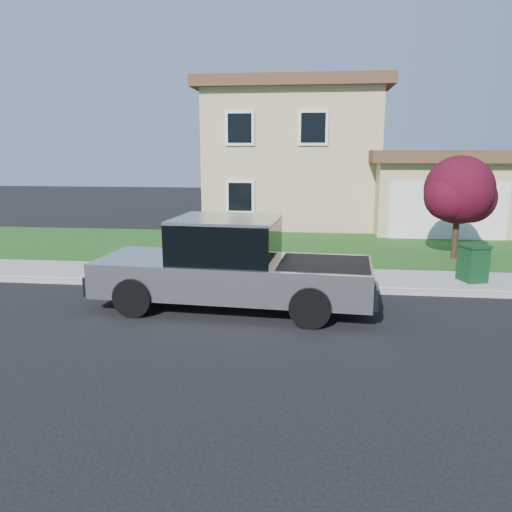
# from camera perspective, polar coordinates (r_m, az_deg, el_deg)

# --- Properties ---
(ground) EXTENTS (80.00, 80.00, 0.00)m
(ground) POSITION_cam_1_polar(r_m,az_deg,el_deg) (10.54, 0.02, -8.14)
(ground) COLOR black
(ground) RESTS_ON ground
(curb) EXTENTS (40.00, 0.20, 0.12)m
(curb) POSITION_cam_1_polar(r_m,az_deg,el_deg) (13.22, 5.82, -3.75)
(curb) COLOR gray
(curb) RESTS_ON ground
(sidewalk) EXTENTS (40.00, 2.00, 0.15)m
(sidewalk) POSITION_cam_1_polar(r_m,az_deg,el_deg) (14.28, 5.91, -2.51)
(sidewalk) COLOR gray
(sidewalk) RESTS_ON ground
(lawn) EXTENTS (40.00, 7.00, 0.10)m
(lawn) POSITION_cam_1_polar(r_m,az_deg,el_deg) (18.68, 6.15, 0.84)
(lawn) COLOR #154C19
(lawn) RESTS_ON ground
(house) EXTENTS (14.00, 11.30, 6.85)m
(house) POSITION_cam_1_polar(r_m,az_deg,el_deg) (26.22, 7.23, 10.84)
(house) COLOR tan
(house) RESTS_ON ground
(pickup_truck) EXTENTS (6.61, 2.71, 2.13)m
(pickup_truck) POSITION_cam_1_polar(r_m,az_deg,el_deg) (11.58, -2.75, -1.20)
(pickup_truck) COLOR black
(pickup_truck) RESTS_ON ground
(woman) EXTENTS (0.72, 0.61, 1.84)m
(woman) POSITION_cam_1_polar(r_m,az_deg,el_deg) (12.91, -0.20, -0.37)
(woman) COLOR #E3937C
(woman) RESTS_ON ground
(ornamental_tree) EXTENTS (2.47, 2.23, 3.39)m
(ornamental_tree) POSITION_cam_1_polar(r_m,az_deg,el_deg) (17.71, 22.27, 6.66)
(ornamental_tree) COLOR black
(ornamental_tree) RESTS_ON lawn
(trash_bin) EXTENTS (0.81, 0.87, 1.02)m
(trash_bin) POSITION_cam_1_polar(r_m,az_deg,el_deg) (14.70, 23.55, -0.68)
(trash_bin) COLOR #0D3216
(trash_bin) RESTS_ON sidewalk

